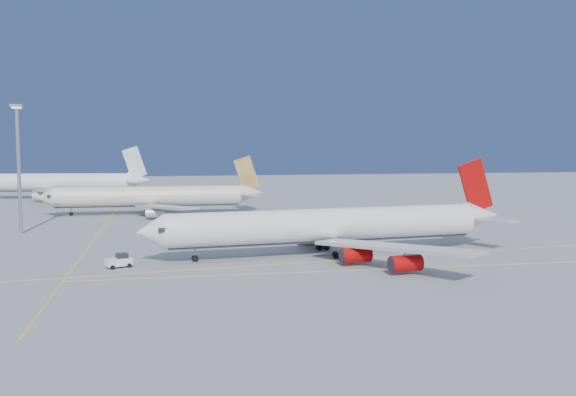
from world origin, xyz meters
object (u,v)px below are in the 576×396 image
Objects in this scene: airliner_third at (52,183)px; pushback_tug at (119,261)px; airliner_etihad at (154,197)px; light_mast at (18,158)px; airliner_virgin at (334,226)px.

pushback_tug is at bearing -69.38° from airliner_third.
airliner_etihad is 41.90m from light_mast.
airliner_virgin is 1.12× the size of airliner_etihad.
airliner_third is at bearing 123.17° from airliner_etihad.
light_mast reaches higher than airliner_virgin.
airliner_virgin is 68.33m from light_mast.
airliner_etihad is at bearing 108.54° from airliner_virgin.
light_mast is (-22.61, 40.67, 14.66)m from pushback_tug.
light_mast reaches higher than pushback_tug.
airliner_third is 2.46× the size of light_mast.
light_mast is at bearing -77.83° from airliner_third.
airliner_third is (-65.09, 119.14, 0.44)m from airliner_virgin.
airliner_etihad is 0.89× the size of airliner_third.
airliner_third reaches higher than airliner_etihad.
airliner_virgin reaches higher than pushback_tug.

